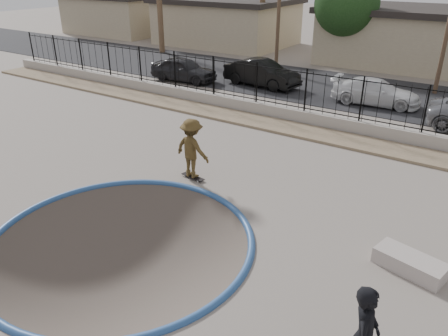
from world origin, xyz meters
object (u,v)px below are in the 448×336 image
skateboard (193,177)px  videographer (364,336)px  car_a (184,69)px  car_b (262,73)px  skater (192,151)px  car_c (376,92)px  concrete_ledge (410,263)px

skateboard → videographer: (7.20, -4.64, 0.93)m
skateboard → car_a: size_ratio=0.23×
skateboard → car_b: (-4.14, 12.00, 0.73)m
skater → car_c: size_ratio=0.46×
skater → concrete_ledge: bearing=176.0°
skater → concrete_ledge: skater is taller
skateboard → videographer: videographer is taller
skater → skateboard: skater is taller
concrete_ledge → car_a: 19.63m
videographer → car_a: 21.90m
car_c → concrete_ledge: bearing=-165.3°
skater → skateboard: (-0.00, 0.00, -0.94)m
car_a → skateboard: bearing=-145.5°
skater → skateboard: 0.94m
car_a → car_b: size_ratio=0.90×
car_c → videographer: bearing=-169.5°
skateboard → car_c: 12.28m
skater → concrete_ledge: size_ratio=1.26×
car_a → car_b: 4.85m
skater → videographer: size_ratio=1.01×
skater → skateboard: size_ratio=2.14×
car_a → car_b: bearing=-76.2°
concrete_ledge → car_a: (-15.96, 11.42, 0.54)m
car_a → car_c: 11.36m
videographer → concrete_ledge: 3.71m
skater → car_a: skater is taller
car_b → car_c: car_b is taller
videographer → concrete_ledge: videographer is taller
concrete_ledge → skater: bearing=172.0°
skater → car_b: size_ratio=0.44×
videographer → car_b: size_ratio=0.43×
skater → car_b: bearing=-67.0°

